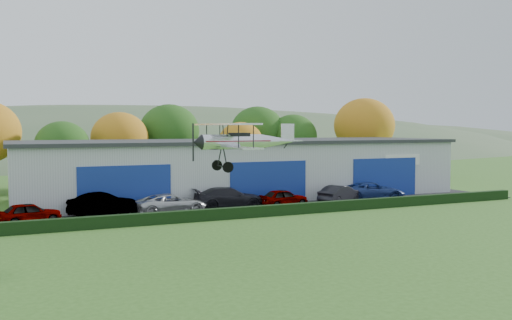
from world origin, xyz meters
name	(u,v)px	position (x,y,z in m)	size (l,w,h in m)	color
ground	(381,272)	(0.00, 0.00, 0.00)	(300.00, 300.00, 0.00)	#36631F
apron	(252,207)	(3.00, 21.00, 0.03)	(48.00, 9.00, 0.05)	black
hedge	(278,210)	(3.00, 16.20, 0.40)	(46.00, 0.60, 0.80)	black
hangar	(241,168)	(5.00, 27.98, 2.66)	(40.60, 12.60, 5.30)	#B2B7BC
tree_belt	(163,135)	(0.85, 40.62, 5.61)	(75.70, 13.22, 10.12)	#3D2614
distant_hills	(50,199)	(-4.38, 140.00, -13.05)	(430.00, 196.00, 56.00)	#4C6642
car_0	(29,213)	(-13.80, 19.88, 0.74)	(1.64, 4.07, 1.39)	gray
car_1	(103,204)	(-8.77, 21.28, 0.89)	(1.78, 5.09, 1.68)	gray
car_2	(172,204)	(-3.95, 20.10, 0.79)	(2.44, 5.29, 1.47)	silver
car_3	(229,198)	(0.98, 20.98, 0.87)	(2.31, 5.68, 1.65)	black
car_4	(283,198)	(5.37, 19.99, 0.75)	(1.65, 4.10, 1.40)	gray
car_5	(340,194)	(10.76, 19.88, 0.80)	(1.58, 4.54, 1.50)	black
car_6	(373,191)	(14.59, 20.47, 0.82)	(2.56, 5.55, 1.54)	navy
biplane	(241,140)	(-3.90, 6.87, 5.80)	(5.83, 6.62, 2.50)	silver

